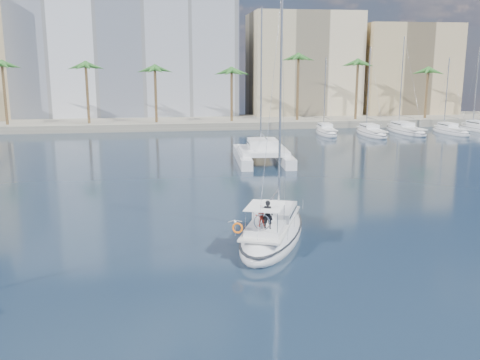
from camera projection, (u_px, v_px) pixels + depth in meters
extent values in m
plane|color=black|center=(246.00, 235.00, 34.39)|extent=(160.00, 160.00, 0.00)
cube|color=gray|center=(192.00, 123.00, 93.20)|extent=(120.00, 14.00, 1.20)
cube|color=silver|center=(122.00, 45.00, 100.20)|extent=(42.00, 16.00, 28.00)
cube|color=beige|center=(302.00, 67.00, 102.99)|extent=(20.00, 14.00, 20.00)
cube|color=tan|center=(404.00, 72.00, 104.11)|extent=(18.00, 12.00, 18.00)
cylinder|color=brown|center=(192.00, 97.00, 88.33)|extent=(0.44, 0.44, 10.50)
sphere|color=#2D6826|center=(192.00, 65.00, 87.20)|extent=(3.60, 3.60, 3.60)
cylinder|color=brown|center=(387.00, 95.00, 93.15)|extent=(0.44, 0.44, 10.50)
sphere|color=#2D6826|center=(389.00, 65.00, 92.02)|extent=(3.60, 3.60, 3.60)
ellipsoid|color=silver|center=(272.00, 234.00, 33.57)|extent=(7.22, 11.23, 2.23)
ellipsoid|color=black|center=(272.00, 229.00, 33.50)|extent=(7.29, 11.34, 0.18)
cube|color=silver|center=(272.00, 222.00, 33.20)|extent=(5.30, 8.37, 0.12)
cube|color=white|center=(275.00, 211.00, 34.29)|extent=(3.46, 4.12, 0.60)
cube|color=black|center=(275.00, 211.00, 34.29)|extent=(3.32, 3.74, 0.14)
cylinder|color=#B7BABF|center=(280.00, 104.00, 34.01)|extent=(0.15, 0.15, 14.08)
cylinder|color=#B7BABF|center=(273.00, 197.00, 33.15)|extent=(1.74, 4.06, 0.11)
cube|color=white|center=(265.00, 228.00, 31.19)|extent=(2.90, 3.26, 0.36)
cube|color=white|center=(265.00, 206.00, 30.79)|extent=(2.90, 3.26, 0.04)
torus|color=silver|center=(262.00, 222.00, 30.06)|extent=(0.91, 0.41, 0.96)
torus|color=orange|center=(238.00, 228.00, 30.04)|extent=(0.66, 0.42, 0.64)
imported|color=black|center=(268.00, 214.00, 30.42)|extent=(0.71, 0.61, 1.66)
imported|color=#B2291B|center=(260.00, 216.00, 30.90)|extent=(0.62, 0.49, 1.22)
cube|color=silver|center=(242.00, 157.00, 59.81)|extent=(1.89, 11.52, 1.10)
cube|color=silver|center=(282.00, 156.00, 60.18)|extent=(1.89, 11.52, 1.10)
cube|color=white|center=(263.00, 151.00, 59.28)|extent=(5.51, 6.61, 0.50)
cube|color=white|center=(263.00, 144.00, 59.68)|extent=(3.36, 3.62, 1.00)
cube|color=black|center=(263.00, 143.00, 59.67)|extent=(3.35, 3.17, 0.18)
cylinder|color=#B7BABF|center=(261.00, 78.00, 59.82)|extent=(0.18, 0.18, 15.29)
ellipsoid|color=silver|center=(235.00, 222.00, 34.67)|extent=(0.19, 0.37, 0.17)
sphere|color=silver|center=(235.00, 221.00, 34.83)|extent=(0.10, 0.10, 0.10)
cube|color=gray|center=(231.00, 221.00, 34.62)|extent=(0.42, 0.15, 0.10)
cube|color=gray|center=(239.00, 221.00, 34.70)|extent=(0.42, 0.15, 0.10)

